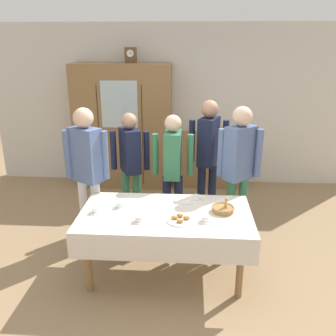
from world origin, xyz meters
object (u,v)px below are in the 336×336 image
Objects in this scene: dining_table at (165,223)px; tea_cup_back_edge at (120,205)px; tea_cup_mid_right at (197,198)px; pastry_plate at (180,219)px; book_stack at (212,131)px; tea_cup_far_right at (139,219)px; person_by_cabinet at (173,164)px; spoon_far_right at (189,204)px; person_behind_table_right at (208,150)px; tea_cup_center at (96,210)px; person_behind_table_left at (87,164)px; wall_cabinet at (123,127)px; person_near_right_end at (239,162)px; bread_basket at (223,209)px; mantel_clock at (131,55)px; person_beside_shelf at (130,159)px; tea_cup_near_left at (205,219)px; spoon_back_edge at (171,201)px; bookshelf_low at (211,160)px.

dining_table is 13.67× the size of tea_cup_back_edge.
tea_cup_mid_right reaches higher than pastry_plate.
book_stack is 2.81m from pastry_plate.
person_by_cabinet reaches higher than tea_cup_far_right.
person_behind_table_right is at bearing 77.41° from spoon_far_right.
spoon_far_right is at bearing -73.57° from person_by_cabinet.
tea_cup_far_right is 0.46× the size of pastry_plate.
tea_cup_center is 0.08× the size of person_behind_table_left.
tea_cup_center is at bearing -160.35° from tea_cup_mid_right.
wall_cabinet is 1.21× the size of person_near_right_end.
person_by_cabinet is (-0.58, -1.66, -0.02)m from book_stack.
tea_cup_mid_right is 0.70m from person_near_right_end.
bread_basket is (-0.01, -2.55, -0.20)m from book_stack.
pastry_plate reaches higher than dining_table.
mantel_clock is at bearing 108.07° from pastry_plate.
person_beside_shelf is at bearing 130.40° from spoon_far_right.
pastry_plate is (-0.24, 0.01, -0.01)m from tea_cup_near_left.
dining_table is 0.33m from tea_cup_far_right.
tea_cup_near_left is 1.62m from person_beside_shelf.
mantel_clock is at bearing 90.11° from tea_cup_center.
spoon_back_edge and spoon_far_right have the same top height.
dining_table is 1.03m from person_by_cabinet.
person_behind_table_left is at bearing -127.35° from bookshelf_low.
person_near_right_end reaches higher than tea_cup_mid_right.
tea_cup_center is 0.08× the size of person_beside_shelf.
book_stack is (1.51, 0.05, -0.07)m from wall_cabinet.
mantel_clock reaches higher than spoon_far_right.
tea_cup_near_left reaches higher than pastry_plate.
mantel_clock reaches higher than person_by_cabinet.
person_near_right_end reaches higher than person_by_cabinet.
bread_basket reaches higher than spoon_far_right.
pastry_plate is (-0.43, -0.22, -0.02)m from bread_basket.
book_stack is 0.13× the size of person_behind_table_left.
person_behind_table_right is (1.38, -1.27, 0.00)m from wall_cabinet.
tea_cup_far_right is 1.09× the size of spoon_back_edge.
tea_cup_mid_right is (-0.08, 0.50, 0.00)m from tea_cup_near_left.
tea_cup_center is 1.81m from person_behind_table_right.
mantel_clock is (-0.73, 2.59, 1.56)m from dining_table.
tea_cup_back_edge is 0.08× the size of person_near_right_end.
person_near_right_end is at bearing -83.49° from bookshelf_low.
person_near_right_end is at bearing 42.87° from dining_table.
tea_cup_far_right is 0.08× the size of person_by_cabinet.
spoon_back_edge is at bearing 22.71° from tea_cup_center.
spoon_back_edge is 0.07× the size of person_near_right_end.
person_by_cabinet reaches higher than spoon_back_edge.
person_by_cabinet is at bearing 122.76° from bread_basket.
person_behind_table_right is (0.32, 1.44, 0.29)m from pastry_plate.
spoon_back_edge is at bearing -55.45° from person_beside_shelf.
pastry_plate is (1.06, -2.72, -0.29)m from wall_cabinet.
bookshelf_low reaches higher than tea_cup_far_right.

